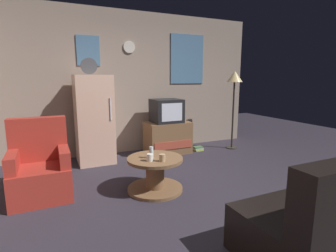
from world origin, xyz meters
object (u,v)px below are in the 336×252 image
tv_stand (168,137)px  book_stack (198,149)px  fridge (94,119)px  standing_lamp (234,83)px  mug_ceramic_tan (162,158)px  armchair (40,169)px  crt_tv (166,111)px  mug_ceramic_white (150,157)px  wine_glass (151,152)px  coffee_table (155,174)px

tv_stand → book_stack: tv_stand is taller
fridge → standing_lamp: (2.75, -0.25, 0.60)m
fridge → mug_ceramic_tan: 1.82m
tv_stand → armchair: 2.47m
crt_tv → standing_lamp: size_ratio=0.34×
tv_stand → mug_ceramic_tan: 1.91m
standing_lamp → book_stack: standing_lamp is taller
mug_ceramic_white → standing_lamp: bearing=30.6°
tv_stand → book_stack: size_ratio=4.30×
standing_lamp → fridge: bearing=174.7°
standing_lamp → tv_stand: bearing=170.3°
armchair → wine_glass: bearing=-19.1°
fridge → armchair: size_ratio=1.84×
mug_ceramic_tan → book_stack: size_ratio=0.46×
mug_ceramic_tan → tv_stand: bearing=63.6°
crt_tv → standing_lamp: bearing=-9.5°
mug_ceramic_tan → book_stack: (1.48, 1.60, -0.45)m
crt_tv → coffee_table: 1.85m
fridge → standing_lamp: size_ratio=1.11×
standing_lamp → book_stack: 1.52m
fridge → armchair: (-0.84, -1.10, -0.42)m
coffee_table → book_stack: bearing=43.4°
fridge → wine_glass: fridge is taller
crt_tv → book_stack: 1.04m
tv_stand → standing_lamp: bearing=-9.7°
crt_tv → book_stack: size_ratio=2.77×
standing_lamp → armchair: size_ratio=1.66×
crt_tv → standing_lamp: (1.40, -0.23, 0.52)m
coffee_table → armchair: 1.42m
crt_tv → mug_ceramic_white: bearing=-120.5°
coffee_table → wine_glass: 0.30m
fridge → tv_stand: 1.45m
crt_tv → coffee_table: size_ratio=0.75×
crt_tv → mug_ceramic_white: size_ratio=6.00×
standing_lamp → mug_ceramic_tan: bearing=-146.5°
armchair → mug_ceramic_tan: bearing=-24.5°
crt_tv → armchair: crt_tv is taller
mug_ceramic_white → book_stack: bearing=43.4°
tv_stand → standing_lamp: (1.37, -0.24, 1.05)m
mug_ceramic_white → book_stack: mug_ceramic_white is taller
tv_stand → fridge: bearing=179.2°
mug_ceramic_white → armchair: 1.36m
tv_stand → book_stack: 0.69m
tv_stand → armchair: bearing=-154.1°
wine_glass → mug_ceramic_white: size_ratio=1.67×
mug_ceramic_white → mug_ceramic_tan: size_ratio=1.00×
book_stack → wine_glass: bearing=-137.5°
mug_ceramic_white → mug_ceramic_tan: (0.13, -0.08, 0.00)m
standing_lamp → armchair: standing_lamp is taller
crt_tv → fridge: bearing=179.1°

